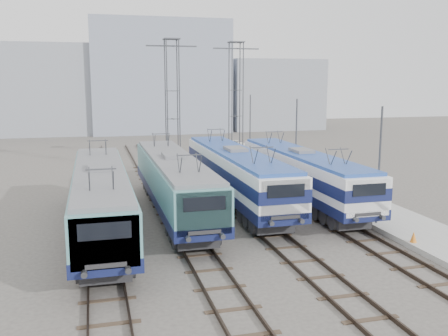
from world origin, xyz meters
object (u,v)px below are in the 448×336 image
Objects in this scene: locomotive_far_left at (101,196)px; catenary_tower_west at (172,101)px; locomotive_center_left at (174,180)px; locomotive_far_right at (302,172)px; catenary_tower_east at (236,99)px; mast_rear at (250,129)px; mast_mid at (296,143)px; mast_front at (379,168)px; locomotive_center_right at (236,171)px; safety_cone at (414,237)px.

catenary_tower_west is at bearing 68.87° from locomotive_far_left.
locomotive_far_right is at bearing 5.18° from locomotive_center_left.
catenary_tower_east reaches higher than locomotive_center_left.
mast_rear reaches higher than locomotive_center_left.
mast_mid is at bearing 31.67° from locomotive_far_left.
catenary_tower_east reaches higher than mast_front.
mast_front is at bearing -9.36° from locomotive_far_left.
locomotive_far_right is (9.00, 0.82, -0.01)m from locomotive_center_left.
locomotive_far_left is 5.49m from locomotive_center_left.
mast_mid reaches higher than locomotive_far_right.
locomotive_center_right is at bearing 131.35° from mast_front.
catenary_tower_west is at bearing -162.90° from catenary_tower_east.
catenary_tower_west is at bearing 113.27° from mast_front.
locomotive_center_right is at bearing -110.72° from mast_rear.
catenary_tower_east reaches higher than mast_rear.
mast_mid is at bearing -42.93° from catenary_tower_west.
locomotive_far_right is 2.51× the size of mast_mid.
locomotive_far_left is at bearing -145.11° from locomotive_center_left.
locomotive_center_left is 4.76m from locomotive_center_right.
catenary_tower_east is at bearing 61.82° from locomotive_center_left.
locomotive_center_left is 2.58× the size of mast_mid.
mast_mid is at bearing -90.00° from mast_rear.
catenary_tower_west and catenary_tower_east have the same top height.
mast_rear is at bearing 83.97° from locomotive_far_right.
locomotive_center_left is 9.04m from locomotive_far_right.
locomotive_far_right is 17.66m from mast_rear.
locomotive_far_right is 31.01× the size of safety_cone.
mast_rear is at bearing 43.60° from catenary_tower_east.
catenary_tower_west is at bearing -155.06° from mast_rear.
locomotive_far_left is 0.98× the size of locomotive_center_right.
locomotive_center_right is at bearing -80.02° from catenary_tower_west.
catenary_tower_west reaches higher than safety_cone.
mast_front is at bearing -74.08° from locomotive_far_right.
mast_front is at bearing -84.55° from catenary_tower_east.
mast_front is at bearing -90.00° from mast_mid.
locomotive_center_right is 32.48× the size of safety_cone.
mast_front is at bearing -48.65° from locomotive_center_right.
locomotive_far_right is (13.50, 3.95, -0.01)m from locomotive_far_left.
locomotive_far_right is 15.73m from catenary_tower_west.
locomotive_center_right is (9.00, 4.68, 0.09)m from locomotive_far_left.
locomotive_far_right is 2.51× the size of mast_rear.
locomotive_center_right is (4.50, 1.55, 0.09)m from locomotive_center_left.
locomotive_center_left is (4.50, 3.14, 0.00)m from locomotive_far_left.
mast_mid is (0.00, 12.00, 0.00)m from mast_front.
mast_mid is at bearing -78.14° from catenary_tower_east.
locomotive_far_left is 2.58× the size of mast_rear.
locomotive_center_left reaches higher than safety_cone.
safety_cone is (6.25, -10.83, -1.76)m from locomotive_center_right.
locomotive_far_right is (4.50, -0.73, -0.10)m from locomotive_center_right.
mast_mid is (2.10, -10.00, -3.14)m from catenary_tower_east.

